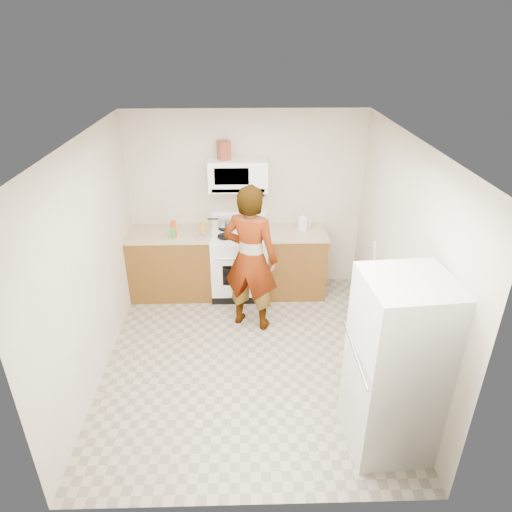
{
  "coord_description": "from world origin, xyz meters",
  "views": [
    {
      "loc": [
        -0.02,
        -4.15,
        3.43
      ],
      "look_at": [
        0.11,
        0.55,
        1.04
      ],
      "focal_mm": 32.0,
      "sensor_mm": 36.0,
      "label": 1
    }
  ],
  "objects_px": {
    "microwave": "(238,174)",
    "gas_range": "(240,262)",
    "kettle": "(303,223)",
    "saucepan": "(226,222)",
    "fridge": "(396,367)",
    "person": "(250,259)"
  },
  "relations": [
    {
      "from": "microwave",
      "to": "fridge",
      "type": "xyz_separation_m",
      "value": [
        1.35,
        -2.79,
        -0.85
      ]
    },
    {
      "from": "gas_range",
      "to": "saucepan",
      "type": "relative_size",
      "value": 4.93
    },
    {
      "from": "gas_range",
      "to": "kettle",
      "type": "bearing_deg",
      "value": 5.34
    },
    {
      "from": "gas_range",
      "to": "fridge",
      "type": "height_order",
      "value": "fridge"
    },
    {
      "from": "gas_range",
      "to": "person",
      "type": "xyz_separation_m",
      "value": [
        0.14,
        -0.78,
        0.44
      ]
    },
    {
      "from": "microwave",
      "to": "saucepan",
      "type": "distance_m",
      "value": 0.71
    },
    {
      "from": "microwave",
      "to": "gas_range",
      "type": "bearing_deg",
      "value": -90.0
    },
    {
      "from": "gas_range",
      "to": "person",
      "type": "relative_size",
      "value": 0.61
    },
    {
      "from": "gas_range",
      "to": "kettle",
      "type": "relative_size",
      "value": 6.67
    },
    {
      "from": "kettle",
      "to": "saucepan",
      "type": "distance_m",
      "value": 1.05
    },
    {
      "from": "kettle",
      "to": "microwave",
      "type": "bearing_deg",
      "value": -171.06
    },
    {
      "from": "fridge",
      "to": "kettle",
      "type": "xyz_separation_m",
      "value": [
        -0.48,
        2.74,
        0.17
      ]
    },
    {
      "from": "kettle",
      "to": "saucepan",
      "type": "height_order",
      "value": "kettle"
    },
    {
      "from": "microwave",
      "to": "saucepan",
      "type": "xyz_separation_m",
      "value": [
        -0.18,
        0.05,
        -0.68
      ]
    },
    {
      "from": "person",
      "to": "microwave",
      "type": "bearing_deg",
      "value": -60.33
    },
    {
      "from": "microwave",
      "to": "kettle",
      "type": "relative_size",
      "value": 4.49
    },
    {
      "from": "fridge",
      "to": "kettle",
      "type": "height_order",
      "value": "fridge"
    },
    {
      "from": "gas_range",
      "to": "microwave",
      "type": "height_order",
      "value": "microwave"
    },
    {
      "from": "microwave",
      "to": "fridge",
      "type": "relative_size",
      "value": 0.45
    },
    {
      "from": "gas_range",
      "to": "kettle",
      "type": "distance_m",
      "value": 1.03
    },
    {
      "from": "microwave",
      "to": "person",
      "type": "height_order",
      "value": "microwave"
    },
    {
      "from": "kettle",
      "to": "gas_range",
      "type": "bearing_deg",
      "value": -162.68
    }
  ]
}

